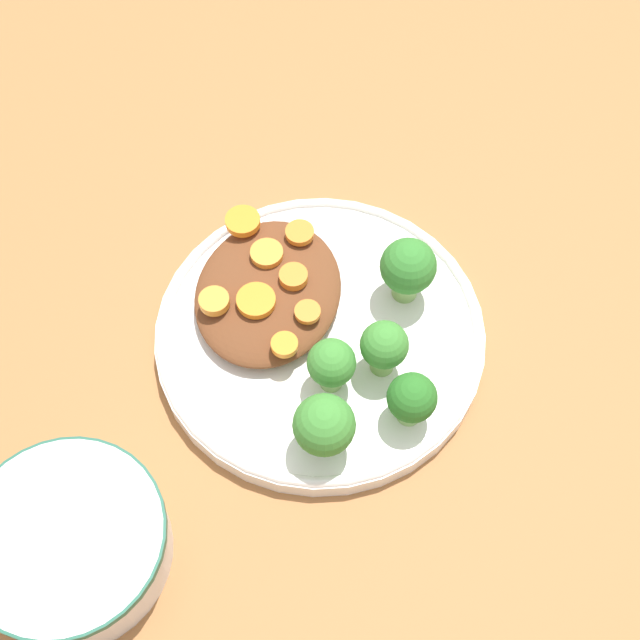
# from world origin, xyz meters

# --- Properties ---
(ground_plane) EXTENTS (4.00, 4.00, 0.00)m
(ground_plane) POSITION_xyz_m (0.00, 0.00, 0.00)
(ground_plane) COLOR #9E6638
(plate) EXTENTS (0.23, 0.23, 0.02)m
(plate) POSITION_xyz_m (0.00, 0.00, 0.01)
(plate) COLOR white
(plate) RESTS_ON ground_plane
(dip_bowl) EXTENTS (0.12, 0.12, 0.04)m
(dip_bowl) POSITION_xyz_m (-0.19, 0.11, 0.02)
(dip_bowl) COLOR silver
(dip_bowl) RESTS_ON ground_plane
(stew_mound) EXTENTS (0.12, 0.10, 0.02)m
(stew_mound) POSITION_xyz_m (0.02, 0.04, 0.03)
(stew_mound) COLOR brown
(stew_mound) RESTS_ON plate
(broccoli_floret_0) EXTENTS (0.04, 0.04, 0.06)m
(broccoli_floret_0) POSITION_xyz_m (0.04, -0.05, 0.05)
(broccoli_floret_0) COLOR #7FA85B
(broccoli_floret_0) RESTS_ON plate
(broccoli_floret_1) EXTENTS (0.03, 0.03, 0.05)m
(broccoli_floret_1) POSITION_xyz_m (-0.02, -0.05, 0.04)
(broccoli_floret_1) COLOR #759E51
(broccoli_floret_1) RESTS_ON plate
(broccoli_floret_2) EXTENTS (0.03, 0.03, 0.04)m
(broccoli_floret_2) POSITION_xyz_m (-0.05, -0.07, 0.04)
(broccoli_floret_2) COLOR #7FA85B
(broccoli_floret_2) RESTS_ON plate
(broccoli_floret_3) EXTENTS (0.04, 0.04, 0.05)m
(broccoli_floret_3) POSITION_xyz_m (-0.08, -0.02, 0.05)
(broccoli_floret_3) COLOR #7FA85B
(broccoli_floret_3) RESTS_ON plate
(broccoli_floret_4) EXTENTS (0.03, 0.03, 0.05)m
(broccoli_floret_4) POSITION_xyz_m (-0.04, -0.02, 0.04)
(broccoli_floret_4) COLOR #7FA85B
(broccoli_floret_4) RESTS_ON plate
(carrot_slice_0) EXTENTS (0.03, 0.03, 0.01)m
(carrot_slice_0) POSITION_xyz_m (0.00, 0.05, 0.04)
(carrot_slice_0) COLOR orange
(carrot_slice_0) RESTS_ON stew_mound
(carrot_slice_1) EXTENTS (0.02, 0.02, 0.01)m
(carrot_slice_1) POSITION_xyz_m (0.02, 0.03, 0.04)
(carrot_slice_1) COLOR orange
(carrot_slice_1) RESTS_ON stew_mound
(carrot_slice_2) EXTENTS (0.02, 0.02, 0.00)m
(carrot_slice_2) POSITION_xyz_m (0.06, 0.03, 0.04)
(carrot_slice_2) COLOR orange
(carrot_slice_2) RESTS_ON stew_mound
(carrot_slice_3) EXTENTS (0.02, 0.02, 0.01)m
(carrot_slice_3) POSITION_xyz_m (-0.01, 0.07, 0.04)
(carrot_slice_3) COLOR orange
(carrot_slice_3) RESTS_ON stew_mound
(carrot_slice_4) EXTENTS (0.03, 0.03, 0.01)m
(carrot_slice_4) POSITION_xyz_m (0.06, 0.07, 0.04)
(carrot_slice_4) COLOR orange
(carrot_slice_4) RESTS_ON stew_mound
(carrot_slice_5) EXTENTS (0.02, 0.02, 0.01)m
(carrot_slice_5) POSITION_xyz_m (-0.03, 0.02, 0.04)
(carrot_slice_5) COLOR orange
(carrot_slice_5) RESTS_ON stew_mound
(carrot_slice_6) EXTENTS (0.02, 0.02, 0.01)m
(carrot_slice_6) POSITION_xyz_m (0.04, 0.05, 0.04)
(carrot_slice_6) COLOR orange
(carrot_slice_6) RESTS_ON stew_mound
(carrot_slice_7) EXTENTS (0.02, 0.02, 0.00)m
(carrot_slice_7) POSITION_xyz_m (0.00, 0.01, 0.04)
(carrot_slice_7) COLOR orange
(carrot_slice_7) RESTS_ON stew_mound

